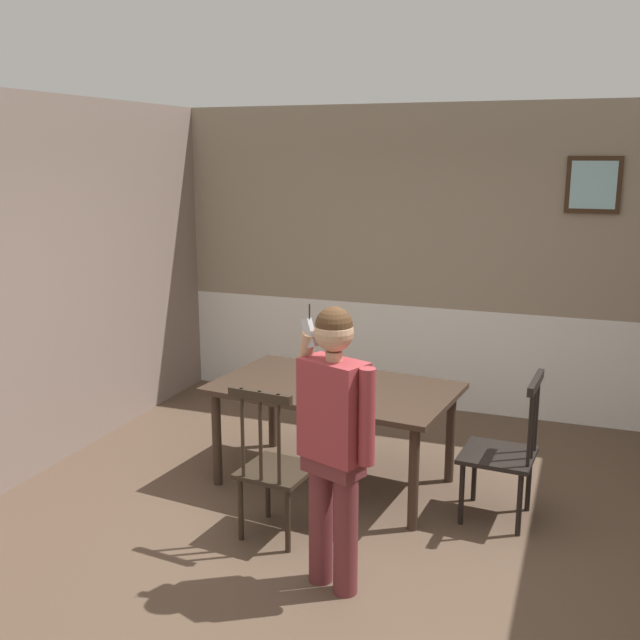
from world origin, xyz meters
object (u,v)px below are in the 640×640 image
object	(u,v)px
dining_table	(334,396)
chair_near_window	(504,451)
chair_by_doorway	(274,467)
person_figure	(334,433)

from	to	relation	value
dining_table	chair_near_window	xyz separation A→B (m)	(1.26, -0.14, -0.20)
chair_near_window	chair_by_doorway	size ratio (longest dim) A/B	0.99
dining_table	person_figure	world-z (taller)	person_figure
person_figure	chair_by_doorway	bearing A→B (deg)	-15.81
chair_by_doorway	person_figure	distance (m)	0.82
dining_table	person_figure	xyz separation A→B (m)	(0.45, -1.31, 0.25)
chair_near_window	person_figure	distance (m)	1.49
dining_table	chair_by_doorway	size ratio (longest dim) A/B	1.78
chair_by_doorway	person_figure	size ratio (longest dim) A/B	0.63
chair_near_window	chair_by_doorway	bearing A→B (deg)	123.31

